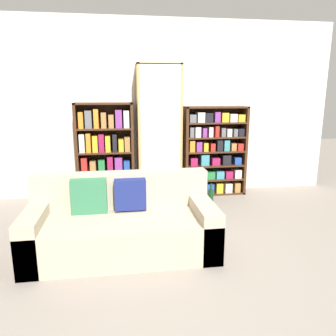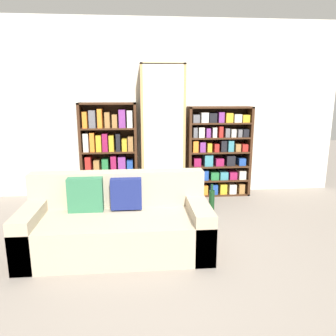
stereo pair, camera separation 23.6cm
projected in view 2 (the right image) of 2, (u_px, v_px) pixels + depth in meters
name	position (u px, v px, depth m)	size (l,w,h in m)	color
ground_plane	(164.00, 281.00, 2.86)	(16.00, 16.00, 0.00)	gray
wall_back	(150.00, 109.00, 5.12)	(6.01, 0.06, 2.70)	silver
couch	(117.00, 224.00, 3.39)	(1.88, 0.85, 0.77)	tan
bookshelf_left	(109.00, 152.00, 5.01)	(0.85, 0.32, 1.46)	#3D2314
display_cabinet	(163.00, 133.00, 5.00)	(0.66, 0.36, 2.02)	tan
bookshelf_right	(218.00, 152.00, 5.17)	(0.99, 0.32, 1.40)	#3D2314
wine_bottle	(212.00, 201.00, 4.48)	(0.08, 0.08, 0.39)	#143819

